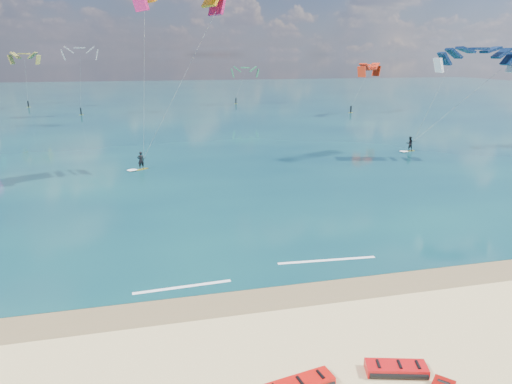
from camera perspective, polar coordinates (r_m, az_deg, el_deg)
ground at (r=57.65m, az=-8.24°, el=5.13°), size 320.00×320.00×0.00m
wet_sand_strip at (r=22.94m, az=0.50°, el=-13.21°), size 320.00×2.40×0.01m
sea at (r=120.94m, az=-11.08°, el=11.04°), size 320.00×200.00×0.04m
packed_kite_mid at (r=19.19m, az=17.07°, el=-20.78°), size 2.68×1.75×0.42m
kitesurfer_main at (r=44.97m, az=-11.97°, el=14.19°), size 11.41×8.08×18.79m
kitesurfer_far at (r=57.24m, az=22.49°, el=11.22°), size 11.03×8.17×13.88m
shoreline_foam at (r=25.42m, az=1.06°, el=-9.94°), size 13.84×1.88×0.01m
distant_kites at (r=99.66m, az=-19.18°, el=12.60°), size 84.98×40.44×14.31m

